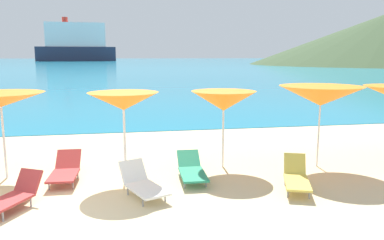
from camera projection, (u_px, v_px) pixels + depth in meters
The scene contains 12 objects.
ground_plane at pixel (89, 128), 16.98m from camera, with size 50.00×100.00×0.30m, color beige.
ocean_water at pixel (121, 61), 228.42m from camera, with size 650.00×440.00×0.02m, color teal.
umbrella_4 at pixel (0, 100), 9.28m from camera, with size 2.27×2.27×2.18m.
umbrella_5 at pixel (123, 101), 9.26m from camera, with size 1.75×1.75×2.19m.
umbrella_6 at pixel (224, 101), 10.30m from camera, with size 1.91×1.91×2.13m.
umbrella_7 at pixel (321, 96), 10.30m from camera, with size 2.29×2.29×2.27m.
lounge_chair_1 at pixel (296, 177), 8.75m from camera, with size 0.98×1.53×0.71m.
lounge_chair_5 at pixel (192, 169), 9.48m from camera, with size 0.65×1.70×0.57m.
lounge_chair_6 at pixel (65, 170), 9.30m from camera, with size 0.68×1.52×0.65m.
lounge_chair_8 at pixel (13, 195), 7.62m from camera, with size 1.14×1.46×0.68m.
lounge_chair_10 at pixel (142, 183), 8.36m from camera, with size 1.11×1.57×0.68m.
cruise_ship at pixel (76, 44), 220.17m from camera, with size 45.16×12.24×24.96m.
Camera 1 is at (1.63, -7.23, 3.07)m, focal length 35.32 mm.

